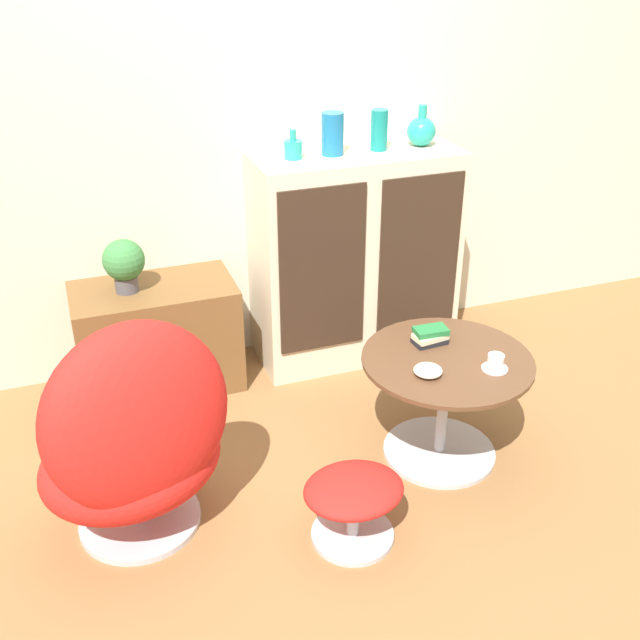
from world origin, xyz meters
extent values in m
plane|color=olive|center=(0.00, 0.00, 0.00)|extent=(12.00, 12.00, 0.00)
cube|color=beige|center=(0.00, 1.45, 1.30)|extent=(6.40, 0.06, 2.60)
cube|color=beige|center=(0.47, 1.22, 0.52)|extent=(0.97, 0.41, 1.04)
cube|color=#332319|center=(0.23, 1.01, 0.57)|extent=(0.41, 0.01, 0.79)
cube|color=#332319|center=(0.71, 1.01, 0.57)|extent=(0.41, 0.01, 0.79)
cube|color=brown|center=(-0.51, 1.22, 0.26)|extent=(0.73, 0.40, 0.51)
cylinder|color=beige|center=(-0.51, 1.02, 0.22)|extent=(0.20, 0.01, 0.20)
cylinder|color=#B7B7BC|center=(-0.75, 0.31, 0.01)|extent=(0.44, 0.44, 0.02)
cylinder|color=#B7B7BC|center=(-0.75, 0.31, 0.08)|extent=(0.06, 0.06, 0.11)
ellipsoid|color=red|center=(-0.75, 0.31, 0.29)|extent=(0.78, 0.71, 0.31)
ellipsoid|color=red|center=(-0.71, 0.20, 0.54)|extent=(0.74, 0.57, 0.69)
cylinder|color=#B7B7BC|center=(-0.04, -0.03, 0.01)|extent=(0.30, 0.30, 0.02)
cylinder|color=#B7B7BC|center=(-0.04, -0.03, 0.10)|extent=(0.04, 0.04, 0.15)
ellipsoid|color=red|center=(-0.04, -0.03, 0.22)|extent=(0.36, 0.31, 0.09)
cylinder|color=#B7B7BC|center=(0.49, 0.29, 0.01)|extent=(0.46, 0.46, 0.02)
cylinder|color=#B7B7BC|center=(0.49, 0.29, 0.23)|extent=(0.04, 0.04, 0.43)
cylinder|color=brown|center=(0.49, 0.29, 0.45)|extent=(0.67, 0.67, 0.02)
cylinder|color=teal|center=(0.17, 1.22, 1.08)|extent=(0.08, 0.08, 0.08)
cylinder|color=teal|center=(0.17, 1.22, 1.14)|extent=(0.03, 0.03, 0.05)
cylinder|color=#196699|center=(0.35, 1.22, 1.13)|extent=(0.10, 0.10, 0.19)
cylinder|color=#147A75|center=(0.58, 1.22, 1.13)|extent=(0.08, 0.08, 0.18)
ellipsoid|color=teal|center=(0.79, 1.22, 1.10)|extent=(0.13, 0.13, 0.13)
cylinder|color=teal|center=(0.79, 1.22, 1.20)|extent=(0.04, 0.04, 0.06)
cylinder|color=#4C4C51|center=(-0.62, 1.22, 0.55)|extent=(0.10, 0.10, 0.07)
sphere|color=#387A3D|center=(-0.62, 1.22, 0.66)|extent=(0.18, 0.18, 0.18)
cylinder|color=white|center=(0.61, 0.16, 0.47)|extent=(0.10, 0.10, 0.01)
cylinder|color=white|center=(0.61, 0.16, 0.49)|extent=(0.06, 0.06, 0.06)
cube|color=black|center=(0.47, 0.42, 0.47)|extent=(0.14, 0.09, 0.02)
cube|color=beige|center=(0.47, 0.42, 0.49)|extent=(0.14, 0.10, 0.02)
cube|color=#237038|center=(0.48, 0.43, 0.52)|extent=(0.14, 0.09, 0.02)
ellipsoid|color=beige|center=(0.36, 0.21, 0.48)|extent=(0.11, 0.11, 0.04)
camera|label=1|loc=(-0.83, -1.88, 1.97)|focal=42.00mm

